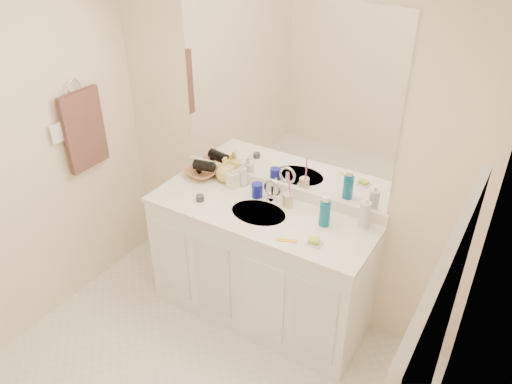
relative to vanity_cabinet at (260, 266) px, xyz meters
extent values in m
cube|color=#FEE8C7|center=(0.00, 0.28, 0.77)|extent=(2.60, 0.02, 2.40)
cube|color=#FEE8C7|center=(1.30, -1.02, 0.77)|extent=(0.02, 2.60, 2.40)
cube|color=white|center=(0.00, 0.00, 0.00)|extent=(1.50, 0.55, 0.85)
cube|color=white|center=(0.00, 0.00, 0.44)|extent=(1.52, 0.57, 0.03)
cube|color=white|center=(0.00, 0.26, 0.50)|extent=(1.52, 0.03, 0.08)
cylinder|color=beige|center=(0.00, -0.02, 0.44)|extent=(0.37, 0.37, 0.02)
cylinder|color=silver|center=(0.00, 0.16, 0.51)|extent=(0.02, 0.02, 0.11)
cube|color=white|center=(0.00, 0.27, 1.14)|extent=(1.48, 0.01, 1.20)
cylinder|color=#161B9C|center=(-0.11, 0.14, 0.50)|extent=(0.09, 0.09, 0.10)
cylinder|color=beige|center=(0.12, 0.14, 0.50)|extent=(0.08, 0.08, 0.09)
cylinder|color=#EA3DAC|center=(0.13, 0.14, 0.60)|extent=(0.02, 0.04, 0.20)
cylinder|color=#0B5D86|center=(0.41, 0.08, 0.54)|extent=(0.08, 0.08, 0.16)
cylinder|color=silver|center=(0.63, 0.18, 0.54)|extent=(0.08, 0.08, 0.17)
cube|color=silver|center=(0.45, -0.13, 0.46)|extent=(0.09, 0.08, 0.01)
cube|color=#A1CB31|center=(0.45, -0.13, 0.48)|extent=(0.08, 0.06, 0.02)
cube|color=yellow|center=(0.30, -0.19, 0.46)|extent=(0.13, 0.07, 0.01)
cylinder|color=#333239|center=(-0.41, -0.10, 0.47)|extent=(0.06, 0.06, 0.04)
imported|color=silver|center=(-0.27, 0.23, 0.55)|extent=(0.07, 0.07, 0.18)
imported|color=#F1E4C4|center=(-0.32, 0.16, 0.54)|extent=(0.09, 0.09, 0.16)
imported|color=#DAB754|center=(-0.41, 0.21, 0.55)|extent=(0.14, 0.14, 0.18)
imported|color=#A56942|center=(-0.59, 0.18, 0.48)|extent=(0.26, 0.26, 0.06)
cylinder|color=black|center=(-0.57, 0.18, 0.54)|extent=(0.16, 0.10, 0.07)
torus|color=silver|center=(-1.27, -0.25, 1.12)|extent=(0.01, 0.11, 0.11)
cube|color=#38221E|center=(-1.25, -0.25, 0.82)|extent=(0.04, 0.32, 0.55)
cube|color=white|center=(-1.27, -0.45, 0.88)|extent=(0.01, 0.08, 0.13)
camera|label=1|loc=(1.37, -2.30, 2.24)|focal=35.00mm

